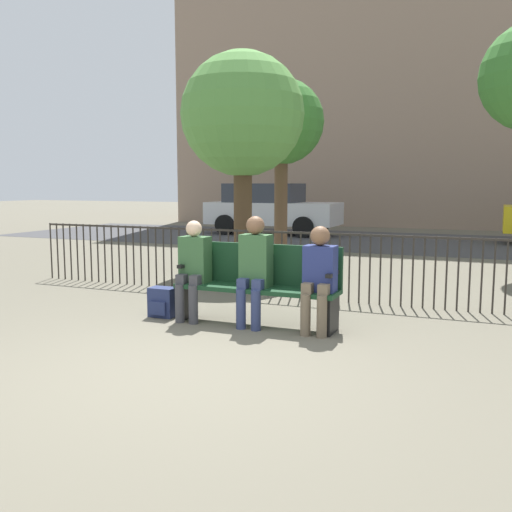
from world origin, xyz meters
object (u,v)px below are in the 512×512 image
(seated_person_1, at_px, (255,265))
(tree_2, at_px, (243,116))
(park_bench, at_px, (259,281))
(seated_person_2, at_px, (319,273))
(backpack, at_px, (163,302))
(parked_car_1, at_px, (271,208))
(seated_person_0, at_px, (193,265))
(tree_0, at_px, (281,124))

(seated_person_1, relative_size, tree_2, 0.31)
(park_bench, xyz_separation_m, seated_person_2, (0.75, -0.13, 0.16))
(backpack, bearing_deg, parked_car_1, 104.82)
(parked_car_1, bearing_deg, seated_person_0, -73.16)
(seated_person_2, xyz_separation_m, parked_car_1, (-4.95, 11.26, 0.19))
(seated_person_0, xyz_separation_m, tree_2, (-1.09, 3.88, 2.18))
(seated_person_0, relative_size, seated_person_2, 1.02)
(backpack, distance_m, parked_car_1, 11.67)
(backpack, bearing_deg, seated_person_0, 0.53)
(seated_person_2, distance_m, parked_car_1, 12.30)
(seated_person_0, relative_size, tree_0, 0.30)
(backpack, xyz_separation_m, parked_car_1, (-2.98, 11.26, 0.67))
(seated_person_1, xyz_separation_m, tree_0, (-1.96, 6.15, 2.22))
(park_bench, height_order, backpack, park_bench)
(seated_person_1, height_order, seated_person_2, seated_person_1)
(seated_person_0, height_order, seated_person_1, seated_person_1)
(tree_2, bearing_deg, backpack, -80.35)
(park_bench, bearing_deg, parked_car_1, 110.64)
(seated_person_1, height_order, tree_0, tree_0)
(seated_person_1, distance_m, seated_person_2, 0.75)
(seated_person_2, height_order, tree_2, tree_2)
(park_bench, xyz_separation_m, backpack, (-1.21, -0.14, -0.32))
(seated_person_2, relative_size, tree_0, 0.30)
(tree_2, distance_m, parked_car_1, 7.99)
(tree_0, xyz_separation_m, tree_2, (0.08, -2.28, -0.08))
(park_bench, distance_m, backpack, 1.26)
(seated_person_0, bearing_deg, tree_2, 105.69)
(park_bench, xyz_separation_m, tree_0, (-1.96, 6.03, 2.42))
(tree_0, bearing_deg, seated_person_0, -79.20)
(seated_person_2, relative_size, backpack, 3.24)
(backpack, height_order, parked_car_1, parked_car_1)
(seated_person_1, relative_size, parked_car_1, 0.30)
(park_bench, bearing_deg, tree_0, 108.00)
(tree_0, height_order, tree_2, tree_2)
(seated_person_2, distance_m, tree_2, 5.17)
(seated_person_2, xyz_separation_m, tree_2, (-2.63, 3.88, 2.18))
(seated_person_1, relative_size, tree_0, 0.32)
(park_bench, relative_size, seated_person_2, 1.64)
(seated_person_1, bearing_deg, backpack, -179.64)
(tree_0, distance_m, parked_car_1, 5.94)
(seated_person_0, distance_m, tree_0, 6.66)
(seated_person_2, bearing_deg, seated_person_1, 179.62)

